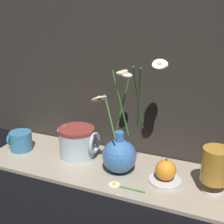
% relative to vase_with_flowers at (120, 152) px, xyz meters
% --- Properties ---
extents(ground_plane, '(6.00, 6.00, 0.00)m').
position_rel_vase_with_flowers_xyz_m(ground_plane, '(-0.05, 0.01, -0.08)').
color(ground_plane, black).
extents(shelf, '(0.90, 0.29, 0.01)m').
position_rel_vase_with_flowers_xyz_m(shelf, '(-0.05, 0.01, -0.08)').
color(shelf, tan).
rests_on(shelf, ground_plane).
extents(backdrop_wall, '(1.40, 0.02, 1.10)m').
position_rel_vase_with_flowers_xyz_m(backdrop_wall, '(-0.05, 0.17, 0.47)').
color(backdrop_wall, '#2D2823').
rests_on(backdrop_wall, ground_plane).
extents(vase_with_flowers, '(0.22, 0.17, 0.38)m').
position_rel_vase_with_flowers_xyz_m(vase_with_flowers, '(0.00, 0.00, 0.00)').
color(vase_with_flowers, '#3F72B7').
rests_on(vase_with_flowers, shelf).
extents(yellow_mug, '(0.09, 0.08, 0.07)m').
position_rel_vase_with_flowers_xyz_m(yellow_mug, '(-0.41, 0.00, -0.03)').
color(yellow_mug, teal).
rests_on(yellow_mug, shelf).
extents(ceramic_pitcher, '(0.16, 0.13, 0.12)m').
position_rel_vase_with_flowers_xyz_m(ceramic_pitcher, '(-0.19, 0.05, -0.01)').
color(ceramic_pitcher, silver).
rests_on(ceramic_pitcher, shelf).
extents(tea_glass, '(0.08, 0.08, 0.14)m').
position_rel_vase_with_flowers_xyz_m(tea_glass, '(0.30, 0.00, 0.01)').
color(tea_glass, silver).
rests_on(tea_glass, shelf).
extents(saucer_plate, '(0.10, 0.10, 0.01)m').
position_rel_vase_with_flowers_xyz_m(saucer_plate, '(0.16, -0.01, -0.07)').
color(saucer_plate, silver).
rests_on(saucer_plate, shelf).
extents(orange_fruit, '(0.07, 0.07, 0.07)m').
position_rel_vase_with_flowers_xyz_m(orange_fruit, '(0.16, -0.01, -0.03)').
color(orange_fruit, orange).
rests_on(orange_fruit, saucer_plate).
extents(loose_daisy, '(0.12, 0.04, 0.01)m').
position_rel_vase_with_flowers_xyz_m(loose_daisy, '(0.03, -0.09, -0.07)').
color(loose_daisy, '#3D7A33').
rests_on(loose_daisy, shelf).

